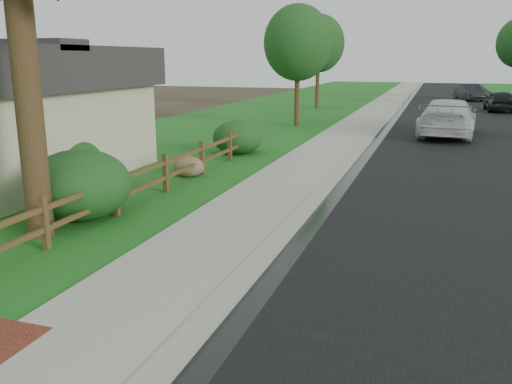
% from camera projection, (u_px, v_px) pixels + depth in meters
% --- Properties ---
extents(ground, '(120.00, 120.00, 0.00)m').
position_uv_depth(ground, '(139.00, 361.00, 6.56)').
color(ground, '#39321F').
extents(road, '(8.00, 90.00, 0.02)m').
position_uv_depth(road, '(459.00, 111.00, 37.38)').
color(road, black).
rests_on(road, ground).
extents(curb, '(0.40, 90.00, 0.12)m').
position_uv_depth(curb, '(396.00, 109.00, 38.65)').
color(curb, gray).
rests_on(curb, ground).
extents(wet_gutter, '(0.50, 90.00, 0.00)m').
position_uv_depth(wet_gutter, '(401.00, 109.00, 38.56)').
color(wet_gutter, black).
rests_on(wet_gutter, road).
extents(sidewalk, '(2.20, 90.00, 0.10)m').
position_uv_depth(sidewalk, '(378.00, 108.00, 39.05)').
color(sidewalk, '#AEA598').
rests_on(sidewalk, ground).
extents(grass_strip, '(1.60, 90.00, 0.06)m').
position_uv_depth(grass_strip, '(351.00, 108.00, 39.64)').
color(grass_strip, '#1A5518').
rests_on(grass_strip, ground).
extents(lawn_near, '(9.00, 90.00, 0.04)m').
position_uv_depth(lawn_near, '(283.00, 106.00, 41.24)').
color(lawn_near, '#1A5518').
rests_on(lawn_near, ground).
extents(ranch_fence, '(0.12, 16.92, 1.10)m').
position_uv_depth(ranch_fence, '(143.00, 181.00, 13.41)').
color(ranch_fence, '#4A2C18').
rests_on(ranch_fence, ground).
extents(white_suv, '(2.83, 6.10, 1.72)m').
position_uv_depth(white_suv, '(448.00, 118.00, 25.10)').
color(white_suv, silver).
rests_on(white_suv, road).
extents(dark_car_mid, '(1.84, 4.23, 1.42)m').
position_uv_depth(dark_car_mid, '(500.00, 101.00, 36.92)').
color(dark_car_mid, black).
rests_on(dark_car_mid, road).
extents(dark_car_far, '(2.70, 4.47, 1.39)m').
position_uv_depth(dark_car_far, '(469.00, 92.00, 46.46)').
color(dark_car_far, black).
rests_on(dark_car_far, road).
extents(boulder, '(1.20, 1.06, 0.66)m').
position_uv_depth(boulder, '(188.00, 167.00, 16.57)').
color(boulder, brown).
rests_on(boulder, ground).
extents(shrub_b, '(2.98, 2.98, 1.60)m').
position_uv_depth(shrub_b, '(80.00, 185.00, 12.15)').
color(shrub_b, '#194518').
rests_on(shrub_b, ground).
extents(shrub_c, '(2.36, 2.36, 1.42)m').
position_uv_depth(shrub_c, '(67.00, 163.00, 15.12)').
color(shrub_c, '#194518').
rests_on(shrub_c, ground).
extents(shrub_d, '(1.97, 1.97, 1.29)m').
position_uv_depth(shrub_d, '(238.00, 137.00, 20.49)').
color(shrub_d, '#194518').
rests_on(shrub_d, ground).
extents(tree_near_left, '(3.55, 3.55, 6.28)m').
position_uv_depth(tree_near_left, '(298.00, 43.00, 27.94)').
color(tree_near_left, '#372016').
rests_on(tree_near_left, ground).
extents(tree_mid_left, '(3.70, 3.70, 6.61)m').
position_uv_depth(tree_mid_left, '(318.00, 44.00, 38.37)').
color(tree_mid_left, '#372016').
rests_on(tree_mid_left, ground).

